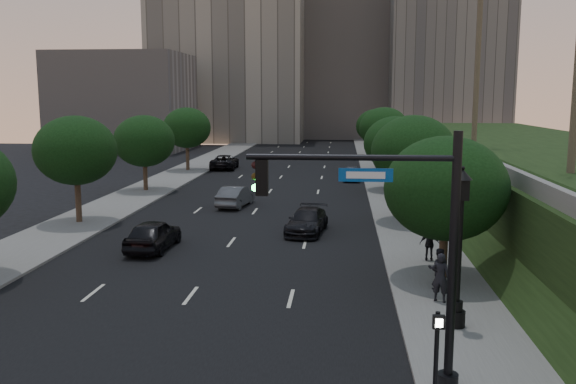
# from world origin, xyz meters

# --- Properties ---
(ground) EXTENTS (160.00, 160.00, 0.00)m
(ground) POSITION_xyz_m (0.00, 0.00, 0.00)
(ground) COLOR black
(ground) RESTS_ON ground
(road_surface) EXTENTS (16.00, 140.00, 0.02)m
(road_surface) POSITION_xyz_m (0.00, 30.00, 0.01)
(road_surface) COLOR black
(road_surface) RESTS_ON ground
(sidewalk_right) EXTENTS (4.50, 140.00, 0.15)m
(sidewalk_right) POSITION_xyz_m (10.25, 30.00, 0.07)
(sidewalk_right) COLOR slate
(sidewalk_right) RESTS_ON ground
(sidewalk_left) EXTENTS (4.50, 140.00, 0.15)m
(sidewalk_left) POSITION_xyz_m (-10.25, 30.00, 0.07)
(sidewalk_left) COLOR slate
(sidewalk_left) RESTS_ON ground
(embankment) EXTENTS (18.00, 90.00, 4.00)m
(embankment) POSITION_xyz_m (22.00, 28.00, 2.00)
(embankment) COLOR black
(embankment) RESTS_ON ground
(parapet_wall) EXTENTS (0.35, 90.00, 0.70)m
(parapet_wall) POSITION_xyz_m (13.50, 28.00, 4.35)
(parapet_wall) COLOR slate
(parapet_wall) RESTS_ON embankment
(office_block_left) EXTENTS (26.00, 20.00, 32.00)m
(office_block_left) POSITION_xyz_m (-14.00, 92.00, 16.00)
(office_block_left) COLOR gray
(office_block_left) RESTS_ON ground
(office_block_mid) EXTENTS (22.00, 18.00, 26.00)m
(office_block_mid) POSITION_xyz_m (6.00, 102.00, 13.00)
(office_block_mid) COLOR #A59D97
(office_block_mid) RESTS_ON ground
(office_block_right) EXTENTS (20.00, 22.00, 36.00)m
(office_block_right) POSITION_xyz_m (24.00, 96.00, 18.00)
(office_block_right) COLOR slate
(office_block_right) RESTS_ON ground
(office_block_filler) EXTENTS (18.00, 16.00, 14.00)m
(office_block_filler) POSITION_xyz_m (-26.00, 70.00, 7.00)
(office_block_filler) COLOR #A59D97
(office_block_filler) RESTS_ON ground
(tree_right_a) EXTENTS (5.20, 5.20, 6.24)m
(tree_right_a) POSITION_xyz_m (10.30, 8.00, 4.02)
(tree_right_a) COLOR #38281C
(tree_right_a) RESTS_ON ground
(tree_right_b) EXTENTS (5.20, 5.20, 6.74)m
(tree_right_b) POSITION_xyz_m (10.30, 20.00, 4.52)
(tree_right_b) COLOR #38281C
(tree_right_b) RESTS_ON ground
(tree_right_c) EXTENTS (5.20, 5.20, 6.24)m
(tree_right_c) POSITION_xyz_m (10.30, 33.00, 4.02)
(tree_right_c) COLOR #38281C
(tree_right_c) RESTS_ON ground
(tree_right_d) EXTENTS (5.20, 5.20, 6.74)m
(tree_right_d) POSITION_xyz_m (10.30, 47.00, 4.52)
(tree_right_d) COLOR #38281C
(tree_right_d) RESTS_ON ground
(tree_right_e) EXTENTS (5.20, 5.20, 6.24)m
(tree_right_e) POSITION_xyz_m (10.30, 62.00, 4.02)
(tree_right_e) COLOR #38281C
(tree_right_e) RESTS_ON ground
(tree_left_b) EXTENTS (5.00, 5.00, 6.71)m
(tree_left_b) POSITION_xyz_m (-10.30, 18.00, 4.58)
(tree_left_b) COLOR #38281C
(tree_left_b) RESTS_ON ground
(tree_left_c) EXTENTS (5.00, 5.00, 6.34)m
(tree_left_c) POSITION_xyz_m (-10.30, 31.00, 4.21)
(tree_left_c) COLOR #38281C
(tree_left_c) RESTS_ON ground
(tree_left_d) EXTENTS (5.00, 5.00, 6.71)m
(tree_left_d) POSITION_xyz_m (-10.30, 45.00, 4.58)
(tree_left_d) COLOR #38281C
(tree_left_d) RESTS_ON ground
(traffic_signal_mast) EXTENTS (5.68, 0.56, 7.00)m
(traffic_signal_mast) POSITION_xyz_m (7.74, -2.13, 3.67)
(traffic_signal_mast) COLOR black
(traffic_signal_mast) RESTS_ON ground
(street_lamp) EXTENTS (0.64, 0.64, 5.62)m
(street_lamp) POSITION_xyz_m (9.85, 2.27, 2.63)
(street_lamp) COLOR black
(street_lamp) RESTS_ON ground
(pedestrian_signal) EXTENTS (0.30, 0.33, 2.50)m
(pedestrian_signal) POSITION_xyz_m (8.38, -2.95, 1.57)
(pedestrian_signal) COLOR black
(pedestrian_signal) RESTS_ON ground
(sedan_near_left) EXTENTS (2.06, 4.76, 1.60)m
(sedan_near_left) POSITION_xyz_m (-3.72, 12.11, 0.80)
(sedan_near_left) COLOR black
(sedan_near_left) RESTS_ON ground
(sedan_mid_left) EXTENTS (2.21, 4.74, 1.50)m
(sedan_mid_left) POSITION_xyz_m (-1.65, 24.82, 0.75)
(sedan_mid_left) COLOR #4C4E52
(sedan_mid_left) RESTS_ON ground
(sedan_far_left) EXTENTS (2.80, 5.71, 1.56)m
(sedan_far_left) POSITION_xyz_m (-6.79, 47.26, 0.78)
(sedan_far_left) COLOR black
(sedan_far_left) RESTS_ON ground
(sedan_near_right) EXTENTS (2.57, 5.04, 1.40)m
(sedan_near_right) POSITION_xyz_m (3.96, 16.70, 0.70)
(sedan_near_right) COLOR black
(sedan_near_right) RESTS_ON ground
(sedan_far_right) EXTENTS (1.82, 4.18, 1.40)m
(sedan_far_right) POSITION_xyz_m (6.88, 39.29, 0.70)
(sedan_far_right) COLOR #5A5C62
(sedan_far_right) RESTS_ON ground
(pedestrian_a) EXTENTS (0.81, 0.69, 1.89)m
(pedestrian_a) POSITION_xyz_m (9.69, 4.81, 1.09)
(pedestrian_a) COLOR black
(pedestrian_a) RESTS_ON sidewalk_right
(pedestrian_b) EXTENTS (0.88, 0.72, 1.70)m
(pedestrian_b) POSITION_xyz_m (9.85, 6.27, 1.00)
(pedestrian_b) COLOR black
(pedestrian_b) RESTS_ON sidewalk_right
(pedestrian_c) EXTENTS (0.99, 0.54, 1.60)m
(pedestrian_c) POSITION_xyz_m (10.12, 10.72, 0.95)
(pedestrian_c) COLOR black
(pedestrian_c) RESTS_ON sidewalk_right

